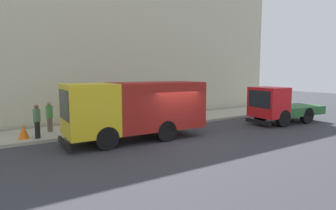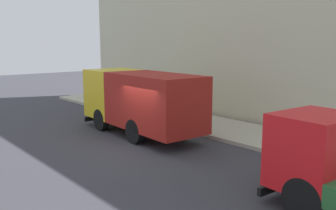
{
  "view_description": "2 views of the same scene",
  "coord_description": "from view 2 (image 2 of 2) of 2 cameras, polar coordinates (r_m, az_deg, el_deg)",
  "views": [
    {
      "loc": [
        -11.84,
        8.39,
        3.51
      ],
      "look_at": [
        0.68,
        0.03,
        1.75
      ],
      "focal_mm": 30.54,
      "sensor_mm": 36.0,
      "label": 1
    },
    {
      "loc": [
        -8.9,
        -11.9,
        4.3
      ],
      "look_at": [
        1.02,
        -0.39,
        1.71
      ],
      "focal_mm": 38.83,
      "sensor_mm": 36.0,
      "label": 2
    }
  ],
  "objects": [
    {
      "name": "ground",
      "position": [
        15.47,
        -3.82,
        -6.48
      ],
      "size": [
        80.0,
        80.0,
        0.0
      ],
      "primitive_type": "plane",
      "color": "#36363D"
    },
    {
      "name": "sidewalk",
      "position": [
        18.61,
        8.03,
        -3.5
      ],
      "size": [
        3.56,
        30.0,
        0.17
      ],
      "primitive_type": "cube",
      "color": "#B1AE98",
      "rests_on": "ground"
    },
    {
      "name": "traffic_cone_orange",
      "position": [
        22.79,
        -6.11,
        0.1
      ],
      "size": [
        0.5,
        0.5,
        0.72
      ],
      "primitive_type": "cone",
      "color": "orange",
      "rests_on": "sidewalk"
    },
    {
      "name": "pedestrian_walking",
      "position": [
        22.19,
        -1.72,
        1.25
      ],
      "size": [
        0.51,
        0.51,
        1.68
      ],
      "rotation": [
        0.0,
        0.0,
        1.01
      ],
      "color": "brown",
      "rests_on": "sidewalk"
    },
    {
      "name": "street_sign_post",
      "position": [
        17.51,
        4.72,
        1.14
      ],
      "size": [
        0.44,
        0.08,
        2.61
      ],
      "color": "#4C5156",
      "rests_on": "sidewalk"
    },
    {
      "name": "building_facade",
      "position": [
        20.01,
        12.93,
        15.27
      ],
      "size": [
        0.5,
        30.0,
        12.66
      ],
      "primitive_type": "cube",
      "color": "beige",
      "rests_on": "ground"
    },
    {
      "name": "pedestrian_third",
      "position": [
        22.07,
        -5.82,
        1.23
      ],
      "size": [
        0.48,
        0.48,
        1.71
      ],
      "rotation": [
        0.0,
        0.0,
        0.69
      ],
      "color": "black",
      "rests_on": "sidewalk"
    },
    {
      "name": "pedestrian_standing",
      "position": [
        24.72,
        -4.6,
        2.14
      ],
      "size": [
        0.47,
        0.47,
        1.7
      ],
      "rotation": [
        0.0,
        0.0,
        2.23
      ],
      "color": "brown",
      "rests_on": "sidewalk"
    },
    {
      "name": "large_utility_truck",
      "position": [
        17.09,
        -4.44,
        0.93
      ],
      "size": [
        2.75,
        7.32,
        2.96
      ],
      "rotation": [
        0.0,
        0.0,
        -0.05
      ],
      "color": "yellow",
      "rests_on": "ground"
    }
  ]
}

